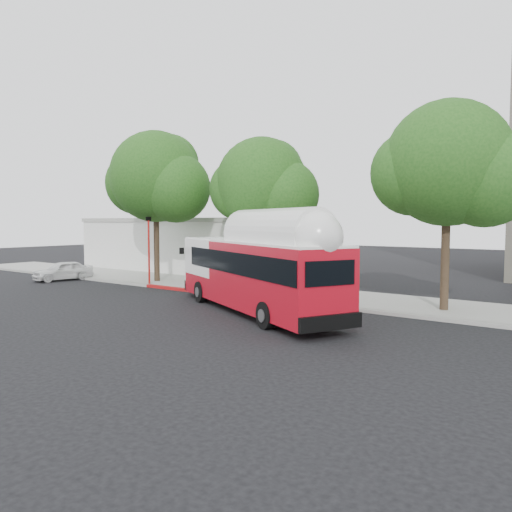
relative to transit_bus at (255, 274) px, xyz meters
The scene contains 11 objects.
ground 3.05m from the transit_bus, 159.72° to the right, with size 120.00×120.00×0.00m, color black.
sidewalk 6.31m from the transit_bus, 113.00° to the left, with size 60.00×5.00×0.15m, color gray.
curb_strip 4.17m from the transit_bus, 128.31° to the left, with size 60.00×0.30×0.15m, color gray.
red_curb_segment 6.38m from the transit_bus, 150.72° to the left, with size 10.00×0.32×0.16m, color maroon.
street_tree_left 12.85m from the transit_bus, 156.80° to the left, with size 6.67×5.80×9.74m.
street_tree_mid 7.31m from the transit_bus, 119.91° to the left, with size 5.75×5.00×8.62m.
street_tree_right 9.77m from the transit_bus, 35.21° to the left, with size 6.21×5.40×9.18m.
low_commercial_bldg 20.99m from the transit_bus, 141.32° to the left, with size 16.20×10.20×4.25m.
transit_bus is the anchor object (origin of this frame).
parked_car 17.78m from the transit_bus, behind, with size 3.87×1.56×1.32m, color silver.
signal_pole 11.13m from the transit_bus, 162.77° to the left, with size 0.12×0.40×4.28m.
Camera 1 is at (15.28, -16.39, 4.00)m, focal length 35.00 mm.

